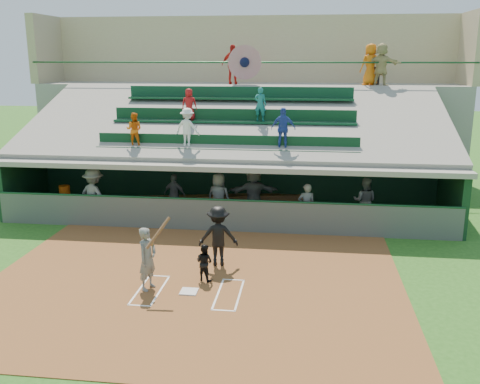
# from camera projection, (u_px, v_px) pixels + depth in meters

# --- Properties ---
(ground) EXTENTS (100.00, 100.00, 0.00)m
(ground) POSITION_uv_depth(u_px,v_px,m) (189.00, 293.00, 13.61)
(ground) COLOR #255718
(ground) RESTS_ON ground
(dirt_slab) EXTENTS (11.00, 9.00, 0.02)m
(dirt_slab) POSITION_uv_depth(u_px,v_px,m) (193.00, 284.00, 14.09)
(dirt_slab) COLOR brown
(dirt_slab) RESTS_ON ground
(home_plate) EXTENTS (0.43, 0.43, 0.03)m
(home_plate) POSITION_uv_depth(u_px,v_px,m) (189.00, 291.00, 13.60)
(home_plate) COLOR silver
(home_plate) RESTS_ON dirt_slab
(batters_box_chalk) EXTENTS (2.65, 1.85, 0.01)m
(batters_box_chalk) POSITION_uv_depth(u_px,v_px,m) (189.00, 292.00, 13.61)
(batters_box_chalk) COLOR white
(batters_box_chalk) RESTS_ON dirt_slab
(dugout_floor) EXTENTS (16.00, 3.50, 0.04)m
(dugout_floor) POSITION_uv_depth(u_px,v_px,m) (228.00, 216.00, 20.10)
(dugout_floor) COLOR gray
(dugout_floor) RESTS_ON ground
(concourse_slab) EXTENTS (20.00, 3.00, 4.60)m
(concourse_slab) POSITION_uv_depth(u_px,v_px,m) (248.00, 132.00, 26.03)
(concourse_slab) COLOR gray
(concourse_slab) RESTS_ON ground
(grandstand) EXTENTS (20.40, 10.40, 7.80)m
(grandstand) POSITION_uv_depth(u_px,v_px,m) (240.00, 142.00, 23.16)
(grandstand) COLOR #535953
(grandstand) RESTS_ON ground
(batter_at_plate) EXTENTS (0.91, 0.77, 1.95)m
(batter_at_plate) POSITION_uv_depth(u_px,v_px,m) (148.00, 258.00, 13.60)
(batter_at_plate) COLOR #5C5E59
(batter_at_plate) RESTS_ON dirt_slab
(catcher) EXTENTS (0.60, 0.55, 1.00)m
(catcher) POSITION_uv_depth(u_px,v_px,m) (204.00, 262.00, 14.24)
(catcher) COLOR black
(catcher) RESTS_ON dirt_slab
(home_umpire) EXTENTS (1.21, 0.81, 1.74)m
(home_umpire) POSITION_uv_depth(u_px,v_px,m) (218.00, 236.00, 15.21)
(home_umpire) COLOR black
(home_umpire) RESTS_ON dirt_slab
(dugout_bench) EXTENTS (16.13, 4.06, 0.49)m
(dugout_bench) POSITION_uv_depth(u_px,v_px,m) (240.00, 201.00, 21.19)
(dugout_bench) COLOR brown
(dugout_bench) RESTS_ON dugout_floor
(white_table) EXTENTS (0.89, 0.75, 0.67)m
(white_table) POSITION_uv_depth(u_px,v_px,m) (67.00, 204.00, 20.41)
(white_table) COLOR white
(white_table) RESTS_ON dugout_floor
(water_cooler) EXTENTS (0.40, 0.40, 0.40)m
(water_cooler) POSITION_uv_depth(u_px,v_px,m) (65.00, 191.00, 20.21)
(water_cooler) COLOR #DA530C
(water_cooler) RESTS_ON white_table
(dugout_player_a) EXTENTS (1.45, 1.13, 1.96)m
(dugout_player_a) POSITION_uv_depth(u_px,v_px,m) (94.00, 196.00, 19.09)
(dugout_player_a) COLOR #565954
(dugout_player_a) RESTS_ON dugout_floor
(dugout_player_b) EXTENTS (0.98, 0.63, 1.56)m
(dugout_player_b) POSITION_uv_depth(u_px,v_px,m) (175.00, 195.00, 20.04)
(dugout_player_b) COLOR #5A5C56
(dugout_player_b) RESTS_ON dugout_floor
(dugout_player_c) EXTENTS (0.97, 0.75, 1.78)m
(dugout_player_c) POSITION_uv_depth(u_px,v_px,m) (219.00, 197.00, 19.20)
(dugout_player_c) COLOR #5D605B
(dugout_player_c) RESTS_ON dugout_floor
(dugout_player_d) EXTENTS (1.91, 0.95, 1.97)m
(dugout_player_d) POSITION_uv_depth(u_px,v_px,m) (254.00, 193.00, 19.43)
(dugout_player_d) COLOR #52544F
(dugout_player_d) RESTS_ON dugout_floor
(dugout_player_e) EXTENTS (0.63, 0.45, 1.61)m
(dugout_player_e) POSITION_uv_depth(u_px,v_px,m) (306.00, 206.00, 18.39)
(dugout_player_e) COLOR #61645E
(dugout_player_e) RESTS_ON dugout_floor
(dugout_player_f) EXTENTS (0.95, 0.81, 1.68)m
(dugout_player_f) POSITION_uv_depth(u_px,v_px,m) (365.00, 201.00, 18.93)
(dugout_player_f) COLOR #62645E
(dugout_player_f) RESTS_ON dugout_floor
(trash_bin) EXTENTS (0.54, 0.54, 0.80)m
(trash_bin) POSITION_uv_depth(u_px,v_px,m) (374.00, 76.00, 24.32)
(trash_bin) COLOR black
(trash_bin) RESTS_ON concourse_slab
(concourse_staff_a) EXTENTS (1.05, 0.44, 1.79)m
(concourse_staff_a) POSITION_uv_depth(u_px,v_px,m) (233.00, 64.00, 24.69)
(concourse_staff_a) COLOR red
(concourse_staff_a) RESTS_ON concourse_slab
(concourse_staff_b) EXTENTS (1.04, 0.89, 1.81)m
(concourse_staff_b) POSITION_uv_depth(u_px,v_px,m) (370.00, 65.00, 23.48)
(concourse_staff_b) COLOR #D3630C
(concourse_staff_b) RESTS_ON concourse_slab
(concourse_staff_c) EXTENTS (1.78, 1.06, 1.82)m
(concourse_staff_c) POSITION_uv_depth(u_px,v_px,m) (381.00, 65.00, 23.19)
(concourse_staff_c) COLOR tan
(concourse_staff_c) RESTS_ON concourse_slab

